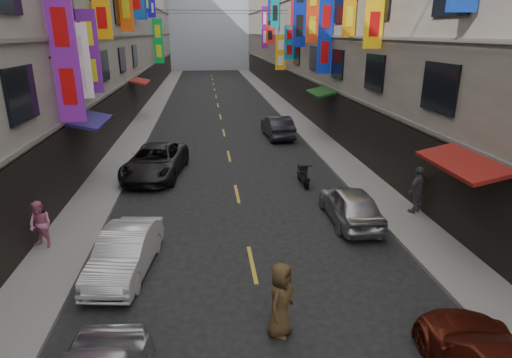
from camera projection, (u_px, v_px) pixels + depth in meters
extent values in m
cube|color=slate|center=(147.00, 118.00, 34.77)|extent=(2.00, 90.00, 0.12)
cube|color=slate|center=(291.00, 115.00, 36.11)|extent=(2.00, 90.00, 0.12)
cube|color=black|center=(133.00, 100.00, 34.19)|extent=(0.12, 85.50, 3.00)
cube|color=#66635E|center=(131.00, 78.00, 33.64)|extent=(0.16, 90.00, 0.14)
cube|color=#66635E|center=(127.00, 36.00, 32.60)|extent=(0.16, 90.00, 0.14)
cube|color=black|center=(303.00, 97.00, 35.75)|extent=(0.12, 85.50, 3.00)
cube|color=#66635E|center=(304.00, 76.00, 35.19)|extent=(0.16, 90.00, 0.14)
cube|color=#66635E|center=(305.00, 35.00, 34.15)|extent=(0.16, 90.00, 0.14)
cube|color=#B2B9C7|center=(208.00, 7.00, 78.83)|extent=(18.00, 8.00, 22.00)
cube|color=#751B95|center=(65.00, 57.00, 16.14)|extent=(0.96, 0.18, 4.91)
cylinder|color=black|center=(64.00, 57.00, 16.13)|extent=(1.06, 0.08, 0.08)
cube|color=silver|center=(79.00, 61.00, 17.99)|extent=(0.91, 0.18, 3.08)
cylinder|color=black|center=(78.00, 61.00, 17.99)|extent=(1.01, 0.08, 0.08)
cube|color=yellow|center=(375.00, 4.00, 19.04)|extent=(0.83, 0.18, 3.78)
cylinder|color=black|center=(376.00, 4.00, 19.05)|extent=(0.93, 0.08, 0.08)
cube|color=#5E177F|center=(90.00, 52.00, 19.93)|extent=(0.85, 0.18, 3.75)
cylinder|color=black|center=(89.00, 52.00, 19.92)|extent=(0.95, 0.08, 0.08)
cube|color=orange|center=(350.00, 0.00, 22.47)|extent=(0.65, 0.18, 3.64)
cylinder|color=black|center=(351.00, 0.00, 22.48)|extent=(0.75, 0.08, 0.08)
cube|color=orange|center=(100.00, 1.00, 22.27)|extent=(0.90, 0.18, 3.85)
cylinder|color=black|center=(99.00, 1.00, 22.26)|extent=(1.00, 0.08, 0.08)
cube|color=#0E27AA|center=(325.00, 35.00, 26.90)|extent=(0.90, 0.18, 4.80)
cylinder|color=black|center=(326.00, 35.00, 26.90)|extent=(1.00, 0.08, 0.08)
cube|color=red|center=(313.00, 11.00, 29.78)|extent=(0.84, 0.18, 4.22)
cylinder|color=black|center=(313.00, 11.00, 29.78)|extent=(0.94, 0.08, 0.08)
cube|color=#0D2399|center=(300.00, 8.00, 33.33)|extent=(1.00, 0.18, 5.75)
cylinder|color=black|center=(300.00, 8.00, 33.34)|extent=(1.10, 0.08, 0.08)
cube|color=red|center=(295.00, 7.00, 35.66)|extent=(0.70, 0.18, 3.28)
cylinder|color=black|center=(296.00, 7.00, 35.67)|extent=(0.80, 0.08, 0.08)
cube|color=#0C6C92|center=(289.00, 42.00, 38.19)|extent=(0.87, 0.18, 2.96)
cylinder|color=black|center=(290.00, 42.00, 38.19)|extent=(0.97, 0.08, 0.08)
cube|color=orange|center=(281.00, 53.00, 42.19)|extent=(1.03, 0.18, 3.31)
cylinder|color=black|center=(281.00, 53.00, 42.20)|extent=(1.13, 0.08, 0.08)
cube|color=#0B7E86|center=(275.00, 1.00, 44.53)|extent=(0.91, 0.18, 5.34)
cylinder|color=black|center=(276.00, 1.00, 44.53)|extent=(1.01, 0.08, 0.08)
cube|color=#180EAA|center=(151.00, 0.00, 45.08)|extent=(0.82, 0.18, 3.50)
cylinder|color=black|center=(150.00, 0.00, 45.07)|extent=(0.92, 0.08, 0.08)
cube|color=#0D2CA1|center=(272.00, 0.00, 46.39)|extent=(0.90, 0.18, 4.35)
cylinder|color=black|center=(273.00, 0.00, 46.40)|extent=(1.00, 0.08, 0.08)
cube|color=red|center=(270.00, 28.00, 48.58)|extent=(0.89, 0.18, 3.60)
cylinder|color=black|center=(270.00, 28.00, 48.59)|extent=(0.99, 0.08, 0.08)
cube|color=#0C8C38|center=(158.00, 41.00, 49.71)|extent=(1.10, 0.18, 4.96)
cylinder|color=black|center=(158.00, 41.00, 49.70)|extent=(1.20, 0.08, 0.08)
cube|color=#6E1679|center=(265.00, 28.00, 52.76)|extent=(0.82, 0.18, 4.94)
cylinder|color=black|center=(265.00, 28.00, 52.76)|extent=(0.92, 0.08, 0.08)
cube|color=maroon|center=(463.00, 162.00, 12.65)|extent=(1.39, 3.20, 0.41)
cube|color=navy|center=(90.00, 120.00, 18.75)|extent=(1.39, 3.20, 0.41)
cube|color=#134312|center=(321.00, 92.00, 27.67)|extent=(1.39, 3.20, 0.41)
cube|color=maroon|center=(140.00, 81.00, 33.78)|extent=(1.39, 3.20, 0.41)
cylinder|color=black|center=(215.00, 10.00, 40.17)|extent=(14.00, 0.04, 0.04)
cube|color=gold|center=(252.00, 264.00, 12.92)|extent=(0.12, 2.20, 0.01)
cube|color=gold|center=(237.00, 194.00, 18.55)|extent=(0.12, 2.20, 0.01)
cube|color=gold|center=(229.00, 156.00, 24.19)|extent=(0.12, 2.20, 0.01)
cube|color=gold|center=(224.00, 133.00, 29.82)|extent=(0.12, 2.20, 0.01)
cube|color=gold|center=(220.00, 117.00, 35.46)|extent=(0.12, 2.20, 0.01)
cube|color=gold|center=(218.00, 105.00, 41.09)|extent=(0.12, 2.20, 0.01)
cube|color=gold|center=(216.00, 96.00, 46.72)|extent=(0.12, 2.20, 0.01)
cube|color=gold|center=(215.00, 89.00, 52.36)|extent=(0.12, 2.20, 0.01)
cube|color=gold|center=(213.00, 84.00, 57.99)|extent=(0.12, 2.20, 0.01)
cube|color=gold|center=(212.00, 79.00, 63.63)|extent=(0.12, 2.20, 0.01)
cube|color=gold|center=(212.00, 76.00, 69.26)|extent=(0.12, 2.20, 0.01)
cylinder|color=black|center=(306.00, 184.00, 19.03)|extent=(0.13, 0.50, 0.50)
cylinder|color=black|center=(300.00, 175.00, 20.24)|extent=(0.13, 0.50, 0.50)
cube|color=black|center=(303.00, 176.00, 19.59)|extent=(0.31, 1.30, 0.18)
cube|color=black|center=(302.00, 167.00, 19.71)|extent=(0.33, 0.55, 0.22)
cylinder|color=black|center=(306.00, 174.00, 18.97)|extent=(0.08, 0.36, 0.88)
cylinder|color=black|center=(307.00, 166.00, 18.86)|extent=(0.50, 0.07, 0.06)
imported|color=silver|center=(125.00, 252.00, 12.31)|extent=(1.88, 4.03, 1.28)
imported|color=black|center=(156.00, 161.00, 20.65)|extent=(3.19, 5.61, 1.48)
imported|color=#B2B2B7|center=(351.00, 204.00, 15.63)|extent=(1.65, 3.98, 1.35)
imported|color=#27272E|center=(277.00, 127.00, 28.31)|extent=(1.72, 4.45, 1.44)
imported|color=pink|center=(40.00, 225.00, 13.46)|extent=(0.90, 0.78, 1.56)
imported|color=#575759|center=(418.00, 190.00, 16.06)|extent=(1.23, 1.06, 1.83)
imported|color=#49351D|center=(281.00, 300.00, 9.67)|extent=(0.99, 1.07, 1.81)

